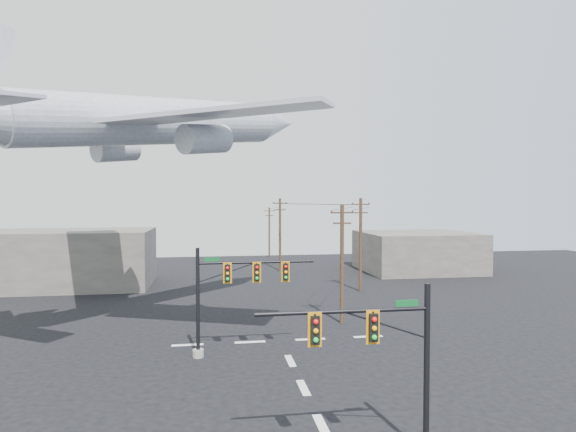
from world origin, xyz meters
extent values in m
plane|color=black|center=(0.00, 0.00, 0.00)|extent=(120.00, 120.00, 0.00)
cube|color=silver|center=(0.00, 0.00, 0.01)|extent=(0.40, 2.00, 0.01)
cube|color=silver|center=(0.00, 4.00, 0.01)|extent=(0.40, 2.00, 0.01)
cube|color=silver|center=(0.00, 8.00, 0.01)|extent=(0.40, 2.00, 0.01)
cube|color=silver|center=(-6.00, 12.00, 0.01)|extent=(2.00, 0.40, 0.01)
cube|color=silver|center=(-2.00, 12.00, 0.01)|extent=(2.00, 0.40, 0.01)
cube|color=silver|center=(2.00, 12.00, 0.01)|extent=(2.00, 0.40, 0.01)
cube|color=silver|center=(6.00, 12.00, 0.01)|extent=(2.00, 0.40, 0.01)
cylinder|color=black|center=(3.24, -2.80, 3.14)|extent=(0.22, 0.22, 6.27)
cylinder|color=black|center=(0.11, -2.80, 5.38)|extent=(6.25, 0.14, 0.14)
cylinder|color=black|center=(1.68, -2.80, 4.84)|extent=(3.31, 0.07, 0.07)
cube|color=black|center=(1.16, -2.94, 4.81)|extent=(0.30, 0.27, 0.99)
cube|color=orange|center=(1.16, -2.92, 4.81)|extent=(0.49, 0.04, 1.21)
sphere|color=#F7100D|center=(1.16, -3.09, 5.13)|extent=(0.18, 0.18, 0.18)
sphere|color=orange|center=(1.16, -3.09, 4.81)|extent=(0.18, 0.18, 0.18)
sphere|color=green|center=(1.16, -3.09, 4.50)|extent=(0.18, 0.18, 0.18)
cube|color=black|center=(-0.93, -2.94, 4.81)|extent=(0.30, 0.27, 0.99)
cube|color=orange|center=(-0.93, -2.92, 4.81)|extent=(0.49, 0.04, 1.21)
sphere|color=#F7100D|center=(-0.93, -3.09, 5.13)|extent=(0.18, 0.18, 0.18)
sphere|color=orange|center=(-0.93, -3.09, 4.81)|extent=(0.18, 0.18, 0.18)
sphere|color=green|center=(-0.93, -3.09, 4.50)|extent=(0.18, 0.18, 0.18)
cube|color=#0B5121|center=(2.43, -2.86, 5.60)|extent=(0.85, 0.04, 0.23)
cylinder|color=gray|center=(-5.26, 9.50, 0.23)|extent=(0.65, 0.65, 0.46)
cylinder|color=black|center=(-5.26, 9.50, 3.23)|extent=(0.22, 0.22, 6.47)
cylinder|color=black|center=(-1.80, 9.50, 5.54)|extent=(6.92, 0.15, 0.15)
cylinder|color=black|center=(-3.53, 9.50, 4.99)|extent=(3.63, 0.07, 0.07)
cube|color=black|center=(-3.53, 9.36, 4.96)|extent=(0.31, 0.28, 1.02)
cube|color=orange|center=(-3.53, 9.38, 4.96)|extent=(0.51, 0.04, 1.25)
sphere|color=#F7100D|center=(-3.53, 9.21, 5.29)|extent=(0.18, 0.18, 0.18)
sphere|color=orange|center=(-3.53, 9.21, 4.96)|extent=(0.18, 0.18, 0.18)
sphere|color=green|center=(-3.53, 9.21, 4.64)|extent=(0.18, 0.18, 0.18)
cube|color=black|center=(-1.80, 9.36, 4.96)|extent=(0.31, 0.28, 1.02)
cube|color=orange|center=(-1.80, 9.38, 4.96)|extent=(0.51, 0.04, 1.25)
sphere|color=#F7100D|center=(-1.80, 9.21, 5.29)|extent=(0.18, 0.18, 0.18)
sphere|color=orange|center=(-1.80, 9.21, 4.96)|extent=(0.18, 0.18, 0.18)
sphere|color=green|center=(-1.80, 9.21, 4.64)|extent=(0.18, 0.18, 0.18)
cube|color=black|center=(-0.07, 9.36, 4.96)|extent=(0.31, 0.28, 1.02)
cube|color=orange|center=(-0.07, 9.38, 4.96)|extent=(0.51, 0.04, 1.25)
sphere|color=#F7100D|center=(-0.07, 9.21, 5.29)|extent=(0.18, 0.18, 0.18)
sphere|color=orange|center=(-0.07, 9.21, 4.96)|extent=(0.18, 0.18, 0.18)
sphere|color=green|center=(-0.07, 9.21, 4.64)|extent=(0.18, 0.18, 0.18)
cube|color=#0B5121|center=(-4.42, 9.45, 5.78)|extent=(0.88, 0.04, 0.24)
cylinder|color=#47301E|center=(5.19, 15.73, 4.45)|extent=(0.30, 0.30, 8.90)
cube|color=#47301E|center=(5.19, 15.73, 8.31)|extent=(1.78, 0.16, 0.12)
cube|color=#47301E|center=(5.19, 15.73, 7.52)|extent=(1.39, 0.15, 0.12)
cylinder|color=black|center=(4.39, 15.75, 8.41)|extent=(0.10, 0.10, 0.12)
cylinder|color=black|center=(5.19, 15.73, 8.41)|extent=(0.10, 0.10, 0.12)
cylinder|color=black|center=(5.98, 15.71, 8.41)|extent=(0.10, 0.10, 0.12)
cylinder|color=#47301E|center=(10.40, 27.61, 4.72)|extent=(0.32, 0.32, 9.44)
cube|color=#47301E|center=(10.40, 27.61, 8.80)|extent=(1.91, 0.16, 0.13)
cube|color=#47301E|center=(10.40, 27.61, 7.95)|extent=(1.49, 0.15, 0.13)
cylinder|color=black|center=(9.55, 27.60, 8.91)|extent=(0.11, 0.11, 0.13)
cylinder|color=black|center=(10.40, 27.61, 8.91)|extent=(0.11, 0.11, 0.13)
cylinder|color=black|center=(11.25, 27.63, 8.91)|extent=(0.11, 0.11, 0.13)
cylinder|color=#47301E|center=(4.32, 42.65, 4.72)|extent=(0.32, 0.32, 9.44)
cube|color=#47301E|center=(4.32, 42.65, 8.80)|extent=(1.92, 0.49, 0.13)
cube|color=#47301E|center=(4.32, 42.65, 7.94)|extent=(1.50, 0.41, 0.13)
cylinder|color=black|center=(3.48, 42.81, 8.90)|extent=(0.11, 0.11, 0.13)
cylinder|color=black|center=(4.32, 42.65, 8.90)|extent=(0.11, 0.11, 0.13)
cylinder|color=black|center=(5.16, 42.48, 8.90)|extent=(0.11, 0.11, 0.13)
cylinder|color=#47301E|center=(4.71, 57.79, 3.99)|extent=(0.28, 0.28, 7.98)
cube|color=#47301E|center=(4.71, 57.79, 7.43)|extent=(1.65, 0.13, 0.11)
cube|color=#47301E|center=(4.71, 57.79, 6.69)|extent=(1.28, 0.12, 0.11)
cylinder|color=black|center=(3.98, 57.78, 7.52)|extent=(0.09, 0.09, 0.11)
cylinder|color=black|center=(4.71, 57.79, 7.52)|extent=(0.09, 0.09, 0.11)
cylinder|color=black|center=(5.45, 57.80, 7.52)|extent=(0.09, 0.09, 0.11)
cylinder|color=black|center=(6.97, 21.67, 8.50)|extent=(5.19, 11.90, 0.03)
cylinder|color=black|center=(6.51, 35.13, 8.74)|extent=(6.12, 15.04, 0.03)
cylinder|color=black|center=(3.72, 50.22, 8.06)|extent=(0.55, 15.14, 0.03)
cylinder|color=black|center=(8.61, 21.67, 8.50)|extent=(5.30, 11.90, 0.03)
cylinder|color=black|center=(8.21, 35.13, 8.74)|extent=(6.10, 15.04, 0.03)
cylinder|color=black|center=(5.31, 50.22, 8.06)|extent=(0.30, 15.14, 0.03)
cylinder|color=silver|center=(-8.00, 16.43, 14.87)|extent=(17.96, 16.51, 5.57)
cone|color=silver|center=(1.46, 24.86, 16.26)|extent=(5.92, 5.78, 3.80)
cube|color=silver|center=(-13.98, 21.02, 14.40)|extent=(8.33, 14.23, 0.76)
cube|color=silver|center=(-4.13, 9.97, 14.40)|extent=(14.20, 9.60, 0.76)
cylinder|color=silver|center=(-11.74, 20.03, 13.16)|extent=(3.85, 3.72, 2.21)
cylinder|color=silver|center=(-4.86, 12.30, 13.16)|extent=(3.85, 3.72, 2.21)
cube|color=slate|center=(-20.00, 35.00, 3.00)|extent=(18.00, 10.00, 6.00)
cube|color=slate|center=(22.00, 40.00, 2.50)|extent=(14.00, 12.00, 5.00)
camera|label=1|loc=(-4.42, -18.99, 9.31)|focal=30.00mm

